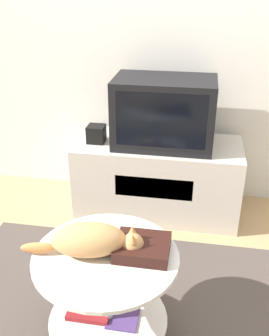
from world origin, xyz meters
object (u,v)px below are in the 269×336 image
(speaker, at_px, (96,134))
(dvd_box, at_px, (143,247))
(cat, at_px, (92,241))
(tv, at_px, (164,112))

(speaker, bearing_deg, dvd_box, -65.99)
(dvd_box, bearing_deg, speaker, 114.01)
(cat, bearing_deg, dvd_box, 1.52)
(tv, bearing_deg, speaker, -175.50)
(dvd_box, distance_m, cat, 0.22)
(tv, relative_size, cat, 1.26)
(tv, relative_size, speaker, 5.61)
(tv, bearing_deg, dvd_box, -88.28)
(dvd_box, bearing_deg, cat, -168.42)
(dvd_box, relative_size, cat, 0.44)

